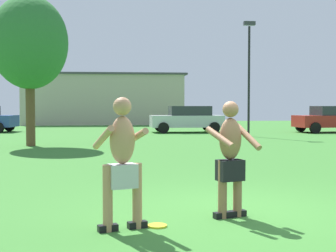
{
  "coord_description": "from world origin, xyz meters",
  "views": [
    {
      "loc": [
        -1.78,
        -6.96,
        1.65
      ],
      "look_at": [
        -0.99,
        0.98,
        1.29
      ],
      "focal_mm": 49.79,
      "sensor_mm": 36.0,
      "label": 1
    }
  ],
  "objects_px": {
    "player_near": "(230,156)",
    "car_red_far_end": "(332,119)",
    "frisbee": "(157,226)",
    "lamp_post": "(249,67)",
    "tree_left_field": "(29,43)",
    "player_in_gray": "(122,160)",
    "car_silver_near_post": "(187,119)"
  },
  "relations": [
    {
      "from": "lamp_post",
      "to": "tree_left_field",
      "type": "distance_m",
      "value": 11.24
    },
    {
      "from": "player_in_gray",
      "to": "tree_left_field",
      "type": "distance_m",
      "value": 13.86
    },
    {
      "from": "car_red_far_end",
      "to": "tree_left_field",
      "type": "bearing_deg",
      "value": -154.44
    },
    {
      "from": "player_near",
      "to": "lamp_post",
      "type": "height_order",
      "value": "lamp_post"
    },
    {
      "from": "lamp_post",
      "to": "tree_left_field",
      "type": "bearing_deg",
      "value": -155.74
    },
    {
      "from": "car_red_far_end",
      "to": "tree_left_field",
      "type": "relative_size",
      "value": 0.74
    },
    {
      "from": "frisbee",
      "to": "car_red_far_end",
      "type": "height_order",
      "value": "car_red_far_end"
    },
    {
      "from": "car_red_far_end",
      "to": "tree_left_field",
      "type": "xyz_separation_m",
      "value": [
        -16.24,
        -7.77,
        3.29
      ]
    },
    {
      "from": "car_red_far_end",
      "to": "frisbee",
      "type": "bearing_deg",
      "value": -120.41
    },
    {
      "from": "player_near",
      "to": "tree_left_field",
      "type": "height_order",
      "value": "tree_left_field"
    },
    {
      "from": "frisbee",
      "to": "car_silver_near_post",
      "type": "height_order",
      "value": "car_silver_near_post"
    },
    {
      "from": "player_near",
      "to": "car_silver_near_post",
      "type": "relative_size",
      "value": 0.39
    },
    {
      "from": "tree_left_field",
      "to": "car_silver_near_post",
      "type": "bearing_deg",
      "value": 48.55
    },
    {
      "from": "player_near",
      "to": "player_in_gray",
      "type": "distance_m",
      "value": 1.65
    },
    {
      "from": "player_near",
      "to": "tree_left_field",
      "type": "relative_size",
      "value": 0.28
    },
    {
      "from": "player_near",
      "to": "car_red_far_end",
      "type": "distance_m",
      "value": 23.05
    },
    {
      "from": "car_silver_near_post",
      "to": "car_red_far_end",
      "type": "distance_m",
      "value": 8.71
    },
    {
      "from": "car_silver_near_post",
      "to": "car_red_far_end",
      "type": "height_order",
      "value": "same"
    },
    {
      "from": "frisbee",
      "to": "car_silver_near_post",
      "type": "xyz_separation_m",
      "value": [
        3.45,
        21.46,
        0.81
      ]
    },
    {
      "from": "player_near",
      "to": "car_red_far_end",
      "type": "relative_size",
      "value": 0.38
    },
    {
      "from": "frisbee",
      "to": "lamp_post",
      "type": "bearing_deg",
      "value": 70.74
    },
    {
      "from": "player_near",
      "to": "car_silver_near_post",
      "type": "height_order",
      "value": "player_near"
    },
    {
      "from": "player_in_gray",
      "to": "car_red_far_end",
      "type": "height_order",
      "value": "player_in_gray"
    },
    {
      "from": "car_red_far_end",
      "to": "player_near",
      "type": "bearing_deg",
      "value": -118.56
    },
    {
      "from": "car_silver_near_post",
      "to": "lamp_post",
      "type": "bearing_deg",
      "value": -56.04
    },
    {
      "from": "car_red_far_end",
      "to": "lamp_post",
      "type": "bearing_deg",
      "value": -152.3
    },
    {
      "from": "player_near",
      "to": "tree_left_field",
      "type": "distance_m",
      "value": 13.9
    },
    {
      "from": "frisbee",
      "to": "lamp_post",
      "type": "distance_m",
      "value": 18.89
    },
    {
      "from": "car_red_far_end",
      "to": "car_silver_near_post",
      "type": "bearing_deg",
      "value": 174.69
    },
    {
      "from": "player_near",
      "to": "car_silver_near_post",
      "type": "xyz_separation_m",
      "value": [
        2.35,
        21.05,
        -0.08
      ]
    },
    {
      "from": "frisbee",
      "to": "tree_left_field",
      "type": "distance_m",
      "value": 14.14
    },
    {
      "from": "lamp_post",
      "to": "car_silver_near_post",
      "type": "bearing_deg",
      "value": 123.96
    }
  ]
}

